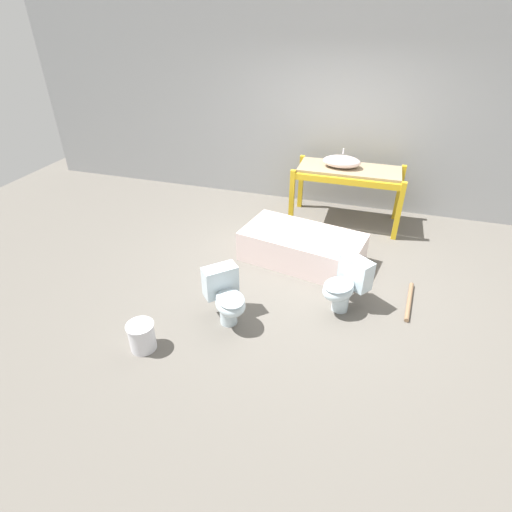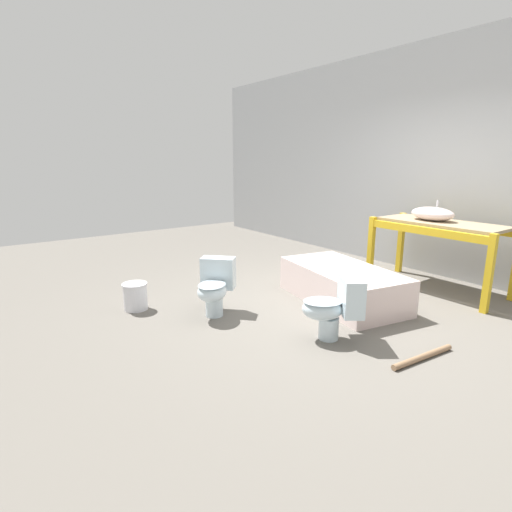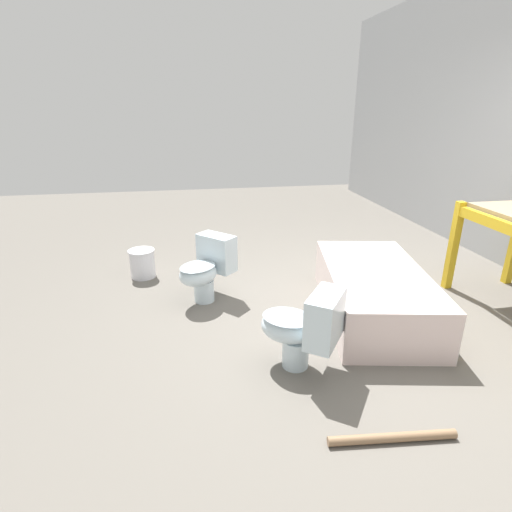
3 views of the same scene
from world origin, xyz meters
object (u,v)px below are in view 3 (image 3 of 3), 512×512
Objects in this scene: toilet_near at (206,267)px; bucket_white at (142,263)px; toilet_far at (303,326)px; bathtub_main at (374,289)px.

toilet_near reaches higher than bucket_white.
toilet_near is 1.30m from toilet_far.
bathtub_main is 5.53× the size of bucket_white.
toilet_near reaches higher than bathtub_main.
bucket_white is at bearing -179.16° from toilet_near.
toilet_far reaches higher than bathtub_main.
bathtub_main is at bearing 25.30° from toilet_near.
toilet_near is 0.92m from bucket_white.
bucket_white is (-1.17, -2.03, -0.08)m from bathtub_main.
toilet_near is 2.04× the size of bucket_white.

